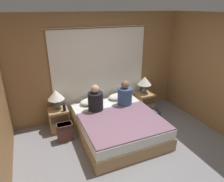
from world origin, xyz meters
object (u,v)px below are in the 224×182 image
Objects in this scene: lamp_right at (145,81)px; beer_bottle_on_left_stand at (64,108)px; pillow_left at (90,102)px; lamp_left at (56,96)px; nightstand_left at (59,119)px; person_right_in_bed at (125,95)px; nightstand_right at (145,102)px; handbag_on_floor at (153,115)px; bed at (117,125)px; person_left_in_bed at (96,100)px; pillow_right at (118,97)px; backpack_on_floor at (65,131)px.

lamp_right is 2.14m from beer_bottle_on_left_stand.
lamp_left is at bearing 178.71° from pillow_left.
lamp_right is (2.25, 0.00, 0.00)m from lamp_left.
nightstand_left is 0.83× the size of person_right_in_bed.
lamp_left is 1.00× the size of lamp_right.
nightstand_right is 1.41× the size of handbag_on_floor.
pillow_left is at bearing 153.44° from person_right_in_bed.
bed is 4.36× the size of lamp_right.
lamp_right is (1.12, 0.77, 0.58)m from bed.
person_right_in_bed is (0.73, -0.36, 0.18)m from pillow_left.
person_left_in_bed is 1.72× the size of handbag_on_floor.
person_left_in_bed reaches higher than pillow_right.
bed is 3.97× the size of pillow_left.
lamp_left is 0.81m from pillow_left.
beer_bottle_on_left_stand is at bearing 76.06° from backpack_on_floor.
nightstand_right is 0.82× the size of person_left_in_bed.
person_right_in_bed reaches higher than beer_bottle_on_left_stand.
handbag_on_floor is at bearing -8.92° from beer_bottle_on_left_stand.
nightstand_left is 2.32× the size of beer_bottle_on_left_stand.
lamp_right is (2.25, 0.07, 0.56)m from nightstand_left.
nightstand_left is 0.96m from person_left_in_bed.
lamp_left reaches higher than pillow_right.
pillow_right is (1.48, -0.02, -0.28)m from lamp_left.
nightstand_right is 2.15m from beer_bottle_on_left_stand.
pillow_right is 1.36× the size of handbag_on_floor.
pillow_left is 0.66m from beer_bottle_on_left_stand.
lamp_right is (0.00, 0.07, 0.56)m from nightstand_right.
nightstand_right is 1.14× the size of lamp_left.
nightstand_right is at bearing -1.70° from lamp_left.
nightstand_right is 1.29× the size of backpack_on_floor.
pillow_right is 0.80× the size of person_right_in_bed.
lamp_right is 1.52m from person_left_in_bed.
pillow_left is at bearing 180.00° from pillow_right.
pillow_left is (-0.36, 0.75, 0.30)m from bed.
nightstand_right is at bearing 0.00° from nightstand_left.
lamp_right is 1.51m from pillow_left.
bed is 3.20× the size of person_right_in_bed.
bed is 3.15× the size of person_left_in_bed.
person_left_in_bed reaches higher than handbag_on_floor.
pillow_left and pillow_right have the same top height.
beer_bottle_on_left_stand is (-0.65, 0.19, -0.13)m from person_left_in_bed.
pillow_left is 0.94m from backpack_on_floor.
person_right_in_bed reaches higher than pillow_left.
handbag_on_floor is at bearing -18.81° from pillow_left.
pillow_right is 1.37m from beer_bottle_on_left_stand.
handbag_on_floor is (-0.02, -0.45, -0.14)m from nightstand_right.
lamp_right is 0.87m from handbag_on_floor.
nightstand_right is 2.32m from lamp_left.
person_right_in_bed reaches higher than pillow_right.
person_right_in_bed is at bearing -14.31° from lamp_left.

